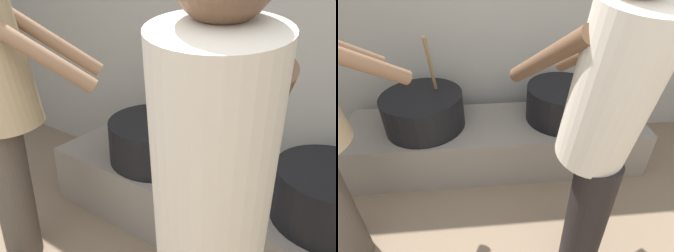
{
  "view_description": "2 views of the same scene",
  "coord_description": "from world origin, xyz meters",
  "views": [
    {
      "loc": [
        0.87,
        0.2,
        1.56
      ],
      "look_at": [
        0.06,
        1.31,
        0.94
      ],
      "focal_mm": 39.34,
      "sensor_mm": 36.0,
      "label": 1
    },
    {
      "loc": [
        0.03,
        0.03,
        1.6
      ],
      "look_at": [
        0.15,
        1.32,
        0.7
      ],
      "focal_mm": 29.51,
      "sensor_mm": 36.0,
      "label": 2
    }
  ],
  "objects": [
    {
      "name": "cook_in_tan_shirt",
      "position": [
        -0.76,
        1.07,
        0.96
      ],
      "size": [
        0.73,
        0.69,
        1.66
      ],
      "color": "#4C4238",
      "rests_on": "ground_plane"
    },
    {
      "name": "hearth_ledge",
      "position": [
        0.11,
        1.82,
        0.19
      ],
      "size": [
        2.34,
        0.6,
        0.39
      ],
      "primitive_type": "cube",
      "color": "slate",
      "rests_on": "ground_plane"
    },
    {
      "name": "cook_in_cream_shirt",
      "position": [
        0.5,
        0.89,
        0.95
      ],
      "size": [
        0.56,
        0.75,
        1.66
      ],
      "color": "black",
      "rests_on": "ground_plane"
    },
    {
      "name": "block_enclosure_rear",
      "position": [
        0.0,
        2.34,
        1.2
      ],
      "size": [
        5.61,
        0.2,
        2.4
      ],
      "primitive_type": "cube",
      "color": "#9E998E",
      "rests_on": "ground_plane"
    },
    {
      "name": "cooking_pot_secondary",
      "position": [
        0.63,
        1.84,
        0.53
      ],
      "size": [
        0.55,
        0.55,
        0.27
      ],
      "color": "black",
      "rests_on": "hearth_ledge"
    },
    {
      "name": "cooking_pot_main",
      "position": [
        -0.42,
        1.83,
        0.52
      ],
      "size": [
        0.59,
        0.59,
        0.72
      ],
      "color": "black",
      "rests_on": "hearth_ledge"
    }
  ]
}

